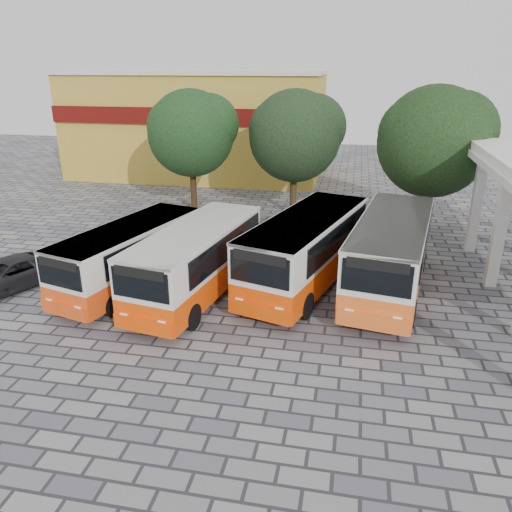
% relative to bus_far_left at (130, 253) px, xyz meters
% --- Properties ---
extents(ground, '(90.00, 90.00, 0.00)m').
position_rel_bus_far_left_xyz_m(ground, '(6.91, -3.01, -1.54)').
color(ground, '#55545F').
rests_on(ground, ground).
extents(shophouse_block, '(20.40, 10.40, 8.30)m').
position_rel_bus_far_left_xyz_m(shophouse_block, '(-4.09, 22.97, 2.63)').
color(shophouse_block, gold).
rests_on(shophouse_block, ground).
extents(bus_far_left, '(4.06, 7.79, 2.65)m').
position_rel_bus_far_left_xyz_m(bus_far_left, '(0.00, 0.00, 0.00)').
color(bus_far_left, '#EA450D').
rests_on(bus_far_left, ground).
extents(bus_centre_left, '(3.70, 8.19, 2.83)m').
position_rel_bus_far_left_xyz_m(bus_centre_left, '(2.95, -0.25, 0.10)').
color(bus_centre_left, '#F54100').
rests_on(bus_centre_left, ground).
extents(bus_centre_right, '(4.83, 8.89, 3.02)m').
position_rel_bus_far_left_xyz_m(bus_centre_right, '(7.07, 1.54, 0.21)').
color(bus_centre_right, '#EB4000').
rests_on(bus_centre_right, ground).
extents(bus_far_right, '(4.00, 8.87, 3.07)m').
position_rel_bus_far_left_xyz_m(bus_far_right, '(10.46, 1.69, 0.24)').
color(bus_far_right, orange).
rests_on(bus_far_right, ground).
extents(tree_left, '(5.48, 5.22, 7.46)m').
position_rel_bus_far_left_xyz_m(tree_left, '(-0.98, 11.68, 3.48)').
color(tree_left, '#422A15').
rests_on(tree_left, ground).
extents(tree_middle, '(5.71, 5.43, 7.48)m').
position_rel_bus_far_left_xyz_m(tree_middle, '(5.26, 12.29, 3.41)').
color(tree_middle, '#47361D').
rests_on(tree_middle, ground).
extents(tree_right, '(6.13, 5.84, 7.86)m').
position_rel_bus_far_left_xyz_m(tree_right, '(12.85, 10.19, 3.60)').
color(tree_right, black).
rests_on(tree_right, ground).
extents(parked_car, '(3.99, 5.05, 1.28)m').
position_rel_bus_far_left_xyz_m(parked_car, '(-4.96, -1.12, -0.90)').
color(parked_car, black).
rests_on(parked_car, ground).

